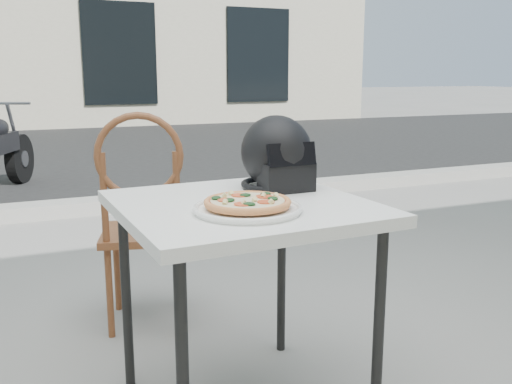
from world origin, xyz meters
name	(u,v)px	position (x,y,z in m)	size (l,w,h in m)	color
ground	(209,381)	(0.00, 0.00, 0.00)	(80.00, 80.00, 0.00)	gray
street_asphalt	(58,154)	(0.00, 7.00, 0.00)	(30.00, 8.00, 0.00)	black
curb	(97,206)	(0.00, 3.00, 0.06)	(30.00, 0.25, 0.12)	#999790
cafe_table_main	(242,222)	(0.06, -0.22, 0.69)	(0.83, 0.83, 0.76)	white
plate	(248,209)	(0.02, -0.36, 0.77)	(0.42, 0.42, 0.02)	white
pizza	(248,202)	(0.02, -0.36, 0.79)	(0.29, 0.29, 0.03)	#DF8E51
helmet	(277,156)	(0.26, -0.06, 0.88)	(0.27, 0.28, 0.27)	black
cafe_chair_main	(143,211)	(-0.11, 0.58, 0.57)	(0.48, 0.48, 1.02)	brown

